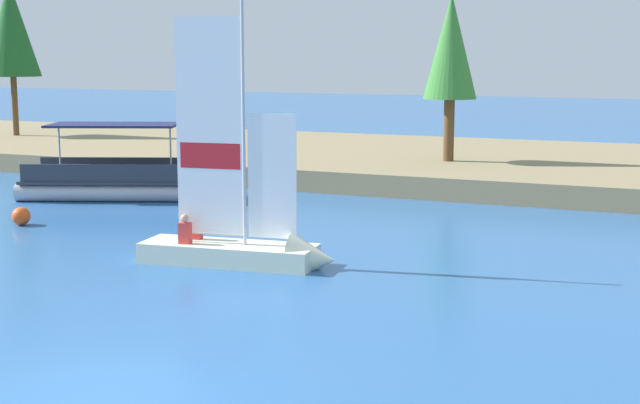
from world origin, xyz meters
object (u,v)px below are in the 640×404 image
object	(u,v)px
sailboat	(254,244)
channel_buoy	(21,216)
shoreline_tree_midleft	(451,48)
shoreline_tree_left	(11,28)
pontoon_boat	(116,179)

from	to	relation	value
sailboat	channel_buoy	size ratio (longest dim) A/B	12.42
sailboat	shoreline_tree_midleft	bearing A→B (deg)	82.03
shoreline_tree_left	pontoon_boat	world-z (taller)	shoreline_tree_left
pontoon_boat	channel_buoy	size ratio (longest dim) A/B	12.76
shoreline_tree_left	shoreline_tree_midleft	world-z (taller)	shoreline_tree_left
sailboat	pontoon_boat	size ratio (longest dim) A/B	0.97
sailboat	shoreline_tree_left	bearing A→B (deg)	134.95
sailboat	pontoon_boat	bearing A→B (deg)	134.64
channel_buoy	shoreline_tree_left	bearing A→B (deg)	132.51
channel_buoy	pontoon_boat	bearing A→B (deg)	96.56
shoreline_tree_midleft	sailboat	xyz separation A→B (m)	(-0.13, -16.09, -4.69)
shoreline_tree_midleft	channel_buoy	xyz separation A→B (m)	(-8.80, -14.31, -4.93)
shoreline_tree_midleft	channel_buoy	world-z (taller)	shoreline_tree_midleft
shoreline_tree_midleft	pontoon_boat	distance (m)	13.72
channel_buoy	shoreline_tree_midleft	bearing A→B (deg)	58.43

